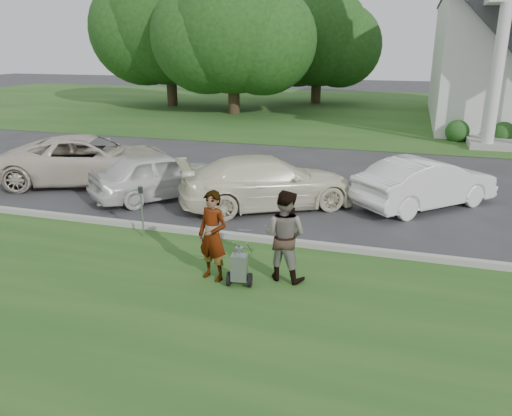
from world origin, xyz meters
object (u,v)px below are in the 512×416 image
at_px(striping_cart, 239,268).
at_px(person_left, 213,237).
at_px(car_c, 268,182).
at_px(tree_back, 318,40).
at_px(car_b, 160,175).
at_px(tree_far, 168,26).
at_px(tree_left, 233,33).
at_px(person_right, 284,236).
at_px(car_d, 426,183).
at_px(car_a, 90,160).
at_px(parking_meter_near, 142,205).

xyz_separation_m(striping_cart, person_left, (-0.58, 0.14, 0.51)).
bearing_deg(car_c, tree_back, -23.68).
relative_size(car_b, car_c, 0.82).
xyz_separation_m(tree_far, car_b, (10.40, -21.88, -5.00)).
height_order(tree_left, striping_cart, tree_left).
bearing_deg(person_right, tree_back, -70.32).
height_order(car_b, car_d, car_d).
bearing_deg(tree_far, tree_left, -26.56).
height_order(person_right, car_c, person_right).
bearing_deg(person_left, car_d, 74.04).
relative_size(tree_back, car_b, 2.37).
height_order(tree_far, car_b, tree_far).
relative_size(tree_far, car_a, 2.09).
distance_m(person_right, parking_meter_near, 3.93).
bearing_deg(parking_meter_near, tree_left, 104.12).
distance_m(person_left, car_b, 5.86).
relative_size(tree_back, parking_meter_near, 7.67).
height_order(tree_back, car_c, tree_back).
distance_m(person_right, car_b, 6.46).
bearing_deg(tree_left, car_a, -85.56).
bearing_deg(car_b, car_c, -139.30).
bearing_deg(car_a, person_left, -151.09).
bearing_deg(tree_left, car_c, -67.77).
distance_m(tree_back, car_d, 27.02).
bearing_deg(striping_cart, person_left, 157.00).
distance_m(car_a, car_b, 3.12).
bearing_deg(person_right, car_d, -105.18).
bearing_deg(striping_cart, parking_meter_near, 140.33).
relative_size(tree_back, car_c, 1.95).
xyz_separation_m(tree_far, striping_cart, (14.53, -26.67, -5.33)).
bearing_deg(car_a, car_d, -108.26).
distance_m(tree_left, tree_far, 6.73).
height_order(car_a, car_b, car_a).
relative_size(person_left, parking_meter_near, 1.40).
bearing_deg(car_c, car_a, 51.37).
height_order(parking_meter_near, car_c, car_c).
bearing_deg(person_left, car_a, 157.27).
xyz_separation_m(car_c, car_d, (4.22, 1.29, -0.02)).
bearing_deg(tree_far, person_right, -59.73).
bearing_deg(car_a, parking_meter_near, -154.48).
relative_size(striping_cart, car_c, 0.20).
bearing_deg(striping_cart, tree_back, 88.61).
height_order(tree_back, person_left, tree_back).
bearing_deg(tree_far, person_left, -62.27).
xyz_separation_m(tree_far, car_d, (17.90, -20.52, -5.00)).
xyz_separation_m(tree_far, person_left, (13.95, -26.53, -4.81)).
height_order(person_right, car_b, person_right).
relative_size(tree_left, tree_far, 0.91).
relative_size(striping_cart, person_right, 0.54).
xyz_separation_m(person_left, parking_meter_near, (-2.44, 1.61, -0.09)).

